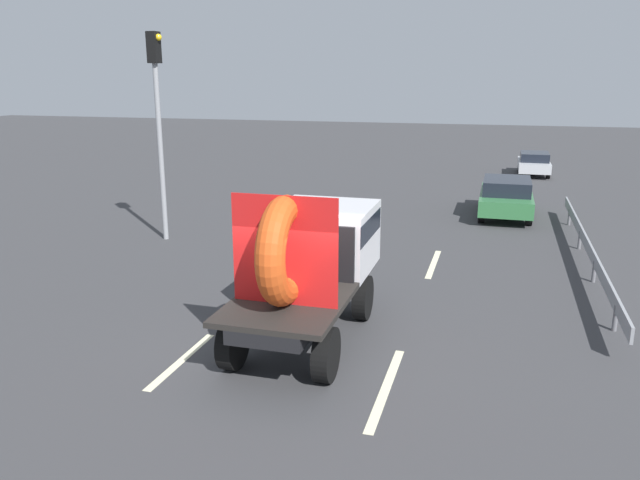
{
  "coord_description": "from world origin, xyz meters",
  "views": [
    {
      "loc": [
        3.5,
        -10.27,
        5.0
      ],
      "look_at": [
        0.07,
        1.6,
        1.76
      ],
      "focal_mm": 34.94,
      "sensor_mm": 36.0,
      "label": 1
    }
  ],
  "objects_px": {
    "traffic_light": "(158,109)",
    "oncoming_car": "(534,163)",
    "distant_sedan": "(506,196)",
    "flatbed_truck": "(314,253)"
  },
  "relations": [
    {
      "from": "distant_sedan",
      "to": "traffic_light",
      "type": "bearing_deg",
      "value": -147.9
    },
    {
      "from": "traffic_light",
      "to": "oncoming_car",
      "type": "relative_size",
      "value": 1.73
    },
    {
      "from": "oncoming_car",
      "to": "distant_sedan",
      "type": "bearing_deg",
      "value": -97.49
    },
    {
      "from": "traffic_light",
      "to": "flatbed_truck",
      "type": "bearing_deg",
      "value": -40.64
    },
    {
      "from": "flatbed_truck",
      "to": "oncoming_car",
      "type": "relative_size",
      "value": 1.31
    },
    {
      "from": "distant_sedan",
      "to": "flatbed_truck",
      "type": "bearing_deg",
      "value": -107.18
    },
    {
      "from": "distant_sedan",
      "to": "traffic_light",
      "type": "distance_m",
      "value": 12.68
    },
    {
      "from": "flatbed_truck",
      "to": "oncoming_car",
      "type": "bearing_deg",
      "value": 77.29
    },
    {
      "from": "flatbed_truck",
      "to": "distant_sedan",
      "type": "distance_m",
      "value": 12.77
    },
    {
      "from": "flatbed_truck",
      "to": "distant_sedan",
      "type": "height_order",
      "value": "flatbed_truck"
    }
  ]
}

